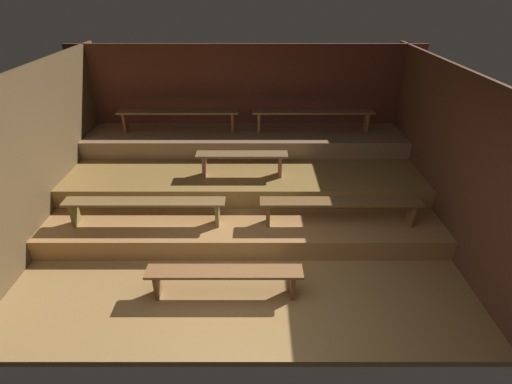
% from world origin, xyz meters
% --- Properties ---
extents(ground, '(6.75, 5.26, 0.08)m').
position_xyz_m(ground, '(0.00, 2.23, -0.04)').
color(ground, '#9B7442').
extents(wall_back, '(6.75, 0.06, 2.46)m').
position_xyz_m(wall_back, '(0.00, 4.49, 1.23)').
color(wall_back, brown).
rests_on(wall_back, ground).
extents(wall_left, '(0.06, 5.26, 2.46)m').
position_xyz_m(wall_left, '(-3.01, 2.23, 1.23)').
color(wall_left, brown).
rests_on(wall_left, ground).
extents(wall_right, '(0.06, 5.26, 2.46)m').
position_xyz_m(wall_right, '(3.01, 2.23, 1.23)').
color(wall_right, brown).
rests_on(wall_right, ground).
extents(platform_lower, '(5.95, 3.20, 0.31)m').
position_xyz_m(platform_lower, '(0.00, 2.86, 0.16)').
color(platform_lower, '#A87743').
rests_on(platform_lower, ground).
extents(platform_middle, '(5.95, 2.30, 0.31)m').
position_xyz_m(platform_middle, '(0.00, 3.31, 0.47)').
color(platform_middle, olive).
rests_on(platform_middle, platform_lower).
extents(platform_upper, '(5.95, 1.09, 0.31)m').
position_xyz_m(platform_upper, '(0.00, 3.91, 0.78)').
color(platform_upper, '#8F6D4E').
rests_on(platform_upper, platform_middle).
extents(bench_floor_center, '(1.92, 0.26, 0.39)m').
position_xyz_m(bench_floor_center, '(-0.19, 0.58, 0.32)').
color(bench_floor_center, brown).
rests_on(bench_floor_center, ground).
extents(bench_lower_left, '(2.33, 0.26, 0.39)m').
position_xyz_m(bench_lower_left, '(-1.42, 1.73, 0.64)').
color(bench_lower_left, brown).
rests_on(bench_lower_left, platform_lower).
extents(bench_lower_right, '(2.33, 0.26, 0.39)m').
position_xyz_m(bench_lower_right, '(1.42, 1.73, 0.64)').
color(bench_lower_right, brown).
rests_on(bench_lower_right, platform_lower).
extents(bench_middle_center, '(1.49, 0.26, 0.39)m').
position_xyz_m(bench_middle_center, '(-0.03, 2.72, 0.93)').
color(bench_middle_center, brown).
rests_on(bench_middle_center, platform_middle).
extents(bench_upper_left, '(2.28, 0.26, 0.39)m').
position_xyz_m(bench_upper_left, '(-1.27, 4.00, 1.26)').
color(bench_upper_left, brown).
rests_on(bench_upper_left, platform_upper).
extents(bench_upper_right, '(2.28, 0.26, 0.39)m').
position_xyz_m(bench_upper_right, '(1.27, 4.00, 1.26)').
color(bench_upper_right, brown).
rests_on(bench_upper_right, platform_upper).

